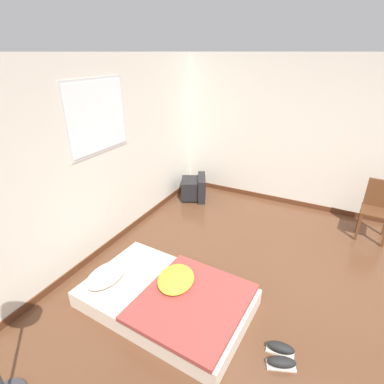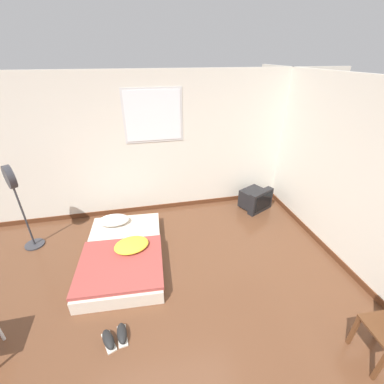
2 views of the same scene
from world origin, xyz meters
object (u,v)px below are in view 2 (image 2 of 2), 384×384
object	(u,v)px
mattress_bed	(123,252)
sneaker_pair	(115,337)
crt_tv	(255,199)
standing_fan	(15,191)

from	to	relation	value
mattress_bed	sneaker_pair	bearing A→B (deg)	-93.32
crt_tv	sneaker_pair	distance (m)	3.49
sneaker_pair	standing_fan	world-z (taller)	standing_fan
mattress_bed	sneaker_pair	xyz separation A→B (m)	(-0.07, -1.29, -0.08)
sneaker_pair	standing_fan	bearing A→B (deg)	125.39
mattress_bed	sneaker_pair	distance (m)	1.29
sneaker_pair	standing_fan	distance (m)	2.57
mattress_bed	sneaker_pair	world-z (taller)	mattress_bed
crt_tv	sneaker_pair	xyz separation A→B (m)	(-2.68, -2.24, -0.16)
mattress_bed	crt_tv	bearing A→B (deg)	20.09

